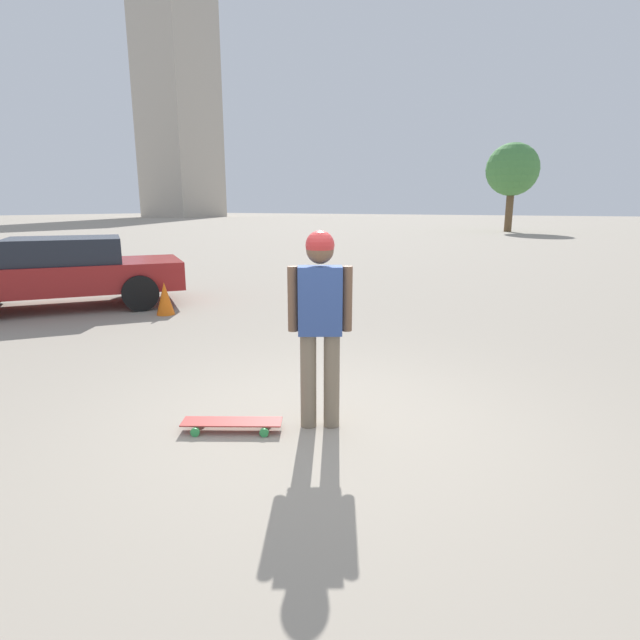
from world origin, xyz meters
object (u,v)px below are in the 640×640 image
object	(u,v)px
person	(320,313)
car_parked_near	(62,271)
traffic_cone	(165,299)
skateboard	(232,423)

from	to	relation	value
person	car_parked_near	distance (m)	7.48
traffic_cone	car_parked_near	bearing A→B (deg)	-77.04
person	car_parked_near	world-z (taller)	person
skateboard	traffic_cone	size ratio (longest dim) A/B	1.46
person	traffic_cone	bearing A→B (deg)	119.93
person	skateboard	bearing A→B (deg)	-173.35
traffic_cone	person	bearing A→B (deg)	60.86
person	traffic_cone	distance (m)	5.66
person	traffic_cone	xyz separation A→B (m)	(-2.73, -4.90, -0.76)
person	skateboard	distance (m)	1.27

